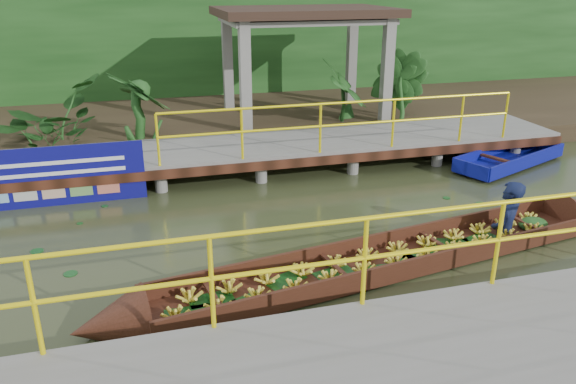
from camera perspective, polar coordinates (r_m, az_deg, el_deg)
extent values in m
plane|color=#2E361B|center=(8.88, -5.12, -5.34)|extent=(80.00, 80.00, 0.00)
cube|color=#302418|center=(15.84, -10.25, 7.20)|extent=(30.00, 8.00, 0.45)
cube|color=slate|center=(11.93, -8.34, 4.11)|extent=(16.00, 2.00, 0.15)
cube|color=black|center=(11.00, -7.62, 2.26)|extent=(16.00, 0.12, 0.18)
cylinder|color=yellow|center=(11.42, 6.00, 9.04)|extent=(7.50, 0.05, 0.05)
cylinder|color=yellow|center=(11.52, 5.92, 6.85)|extent=(7.50, 0.05, 0.05)
cylinder|color=yellow|center=(11.53, 5.91, 6.61)|extent=(0.05, 0.05, 1.00)
cylinder|color=slate|center=(12.97, -26.56, 2.15)|extent=(0.24, 0.24, 0.55)
cylinder|color=slate|center=(11.19, -17.89, 0.63)|extent=(0.24, 0.24, 0.55)
cylinder|color=slate|center=(12.71, -17.73, 3.06)|extent=(0.24, 0.24, 0.55)
cylinder|color=slate|center=(11.26, -7.72, 1.61)|extent=(0.24, 0.24, 0.55)
cylinder|color=slate|center=(12.77, -8.76, 3.91)|extent=(0.24, 0.24, 0.55)
cylinder|color=slate|center=(11.67, 2.05, 2.50)|extent=(0.24, 0.24, 0.55)
cylinder|color=slate|center=(13.13, -0.05, 4.65)|extent=(0.24, 0.24, 0.55)
cylinder|color=slate|center=(12.39, 10.92, 3.25)|extent=(0.24, 0.24, 0.55)
cylinder|color=slate|center=(13.78, 8.02, 5.23)|extent=(0.24, 0.24, 0.55)
cylinder|color=slate|center=(13.38, 18.66, 3.83)|extent=(0.24, 0.24, 0.55)
cylinder|color=slate|center=(14.67, 15.26, 5.67)|extent=(0.24, 0.24, 0.55)
cylinder|color=slate|center=(11.26, -7.72, 1.61)|extent=(0.24, 0.24, 0.55)
cylinder|color=yellow|center=(5.81, 9.84, -2.44)|extent=(10.00, 0.05, 0.05)
cylinder|color=yellow|center=(6.00, 9.57, -6.39)|extent=(10.00, 0.05, 0.05)
cylinder|color=yellow|center=(6.02, 9.54, -6.81)|extent=(0.05, 0.05, 1.00)
cube|color=slate|center=(13.39, -4.35, 10.98)|extent=(0.25, 0.25, 2.80)
cube|color=slate|center=(14.52, 10.01, 11.52)|extent=(0.25, 0.25, 2.80)
cube|color=slate|center=(15.72, -6.13, 12.43)|extent=(0.25, 0.25, 2.80)
cube|color=slate|center=(16.69, 6.46, 12.92)|extent=(0.25, 0.25, 2.80)
cube|color=slate|center=(14.83, 1.68, 17.07)|extent=(4.00, 2.60, 0.12)
cube|color=#2F2017|center=(14.82, 1.69, 17.85)|extent=(4.40, 3.00, 0.20)
cube|color=#163C13|center=(17.99, -11.47, 14.51)|extent=(30.00, 0.80, 4.00)
cube|color=#361A0E|center=(8.30, 10.22, -7.17)|extent=(7.09, 2.00, 0.05)
cube|color=#361A0E|center=(8.57, 8.61, -5.21)|extent=(6.95, 1.19, 0.30)
cube|color=#361A0E|center=(7.94, 12.08, -7.71)|extent=(6.95, 1.19, 0.30)
cone|color=#361A0E|center=(7.05, -17.71, -12.79)|extent=(1.00, 0.98, 0.84)
ellipsoid|color=#163C13|center=(10.03, 23.64, -3.02)|extent=(0.55, 0.46, 0.23)
imported|color=#0E1635|center=(9.30, 21.82, 0.98)|extent=(0.78, 0.73, 1.80)
cube|color=#0C1184|center=(13.37, 21.54, 2.90)|extent=(3.01, 1.92, 0.10)
cube|color=#0C1184|center=(13.55, 20.05, 3.84)|extent=(2.70, 1.17, 0.29)
cube|color=#0C1184|center=(13.14, 23.21, 2.88)|extent=(2.70, 1.17, 0.29)
cube|color=#0C1184|center=(12.15, 18.06, 2.18)|extent=(0.39, 0.82, 0.29)
cone|color=#0C1184|center=(14.76, 24.90, 4.26)|extent=(0.85, 0.97, 0.81)
cube|color=black|center=(12.93, 20.52, 3.16)|extent=(0.42, 0.84, 0.05)
cube|color=navy|center=(11.00, -23.84, 1.30)|extent=(3.64, 0.03, 1.14)
cube|color=white|center=(10.90, -24.06, 2.60)|extent=(2.96, 0.01, 0.07)
cube|color=white|center=(10.96, -23.91, 1.61)|extent=(2.96, 0.01, 0.07)
imported|color=#163C13|center=(13.54, -23.42, 8.00)|extent=(1.31, 1.31, 1.64)
imported|color=#163C13|center=(13.41, -14.88, 8.91)|extent=(1.31, 1.31, 1.64)
imported|color=#163C13|center=(14.35, 5.76, 10.27)|extent=(1.31, 1.31, 1.64)
imported|color=#163C13|center=(14.95, 11.22, 10.42)|extent=(1.31, 1.31, 1.64)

